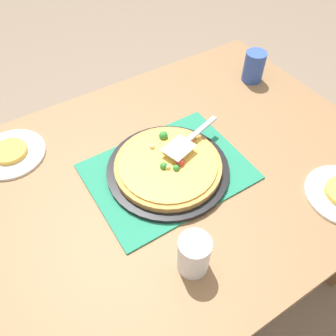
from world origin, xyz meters
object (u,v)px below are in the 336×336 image
Objects in this scene: served_slice_right at (10,151)px; pizza_server at (189,140)px; pizza_pan at (168,169)px; plate_far_right at (11,154)px; cup_far at (194,255)px; pizza at (168,165)px; cup_near at (254,67)px.

pizza_server is (-0.49, 0.31, 0.05)m from served_slice_right.
pizza_pan is 1.73× the size of plate_far_right.
served_slice_right is at bearing -65.66° from cup_far.
pizza_server reaches higher than pizza_pan.
plate_far_right is 0.95× the size of pizza_server.
pizza_pan is 0.32m from cup_far.
served_slice_right is at bearing -40.06° from pizza.
pizza_server is (0.45, 0.20, 0.01)m from cup_near.
cup_near is at bearing 173.79° from plate_far_right.
pizza_server is at bearing 147.94° from served_slice_right.
cup_far is at bearing 114.34° from served_slice_right.
served_slice_right is 0.94m from cup_near.
pizza_pan is 0.02m from pizza.
cup_near is at bearing -156.93° from pizza.
cup_far reaches higher than pizza_pan.
plate_far_right is at bearing -40.23° from pizza_pan.
plate_far_right is 1.83× the size of cup_far.
pizza is 2.75× the size of cup_far.
cup_far is (0.65, 0.53, 0.00)m from cup_near.
pizza_server is at bearing -163.84° from pizza.
pizza_pan is at bearing 41.44° from pizza.
pizza_pan is 0.11m from pizza_server.
cup_near is 0.49m from pizza_server.
cup_far is at bearing 114.34° from plate_far_right.
pizza_server is at bearing -163.45° from pizza_pan.
cup_far is at bearing 57.51° from pizza_server.
pizza_pan is at bearing 23.12° from cup_near.
cup_far is at bearing 69.30° from pizza_pan.
plate_far_right is at bearing -65.66° from cup_far.
cup_near is (-0.54, -0.23, 0.05)m from pizza_pan.
pizza_server reaches higher than served_slice_right.
served_slice_right is 0.47× the size of pizza_server.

